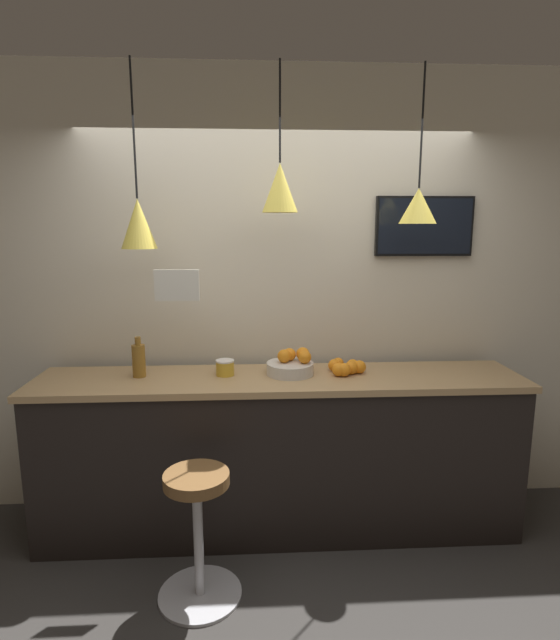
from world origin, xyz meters
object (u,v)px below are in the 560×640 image
object	(u,v)px
fruit_bowl	(291,364)
mounted_tv	(424,226)
bar_stool	(198,522)
spread_jar	(225,368)
juice_bottle	(139,360)

from	to	relation	value
fruit_bowl	mounted_tv	distance (m)	1.26
bar_stool	spread_jar	distance (m)	0.90
spread_jar	juice_bottle	bearing A→B (deg)	180.00
fruit_bowl	mounted_tv	size ratio (longest dim) A/B	0.45
juice_bottle	spread_jar	distance (m)	0.52
spread_jar	mounted_tv	distance (m)	1.58
fruit_bowl	bar_stool	bearing A→B (deg)	-129.27
bar_stool	fruit_bowl	distance (m)	1.05
bar_stool	mounted_tv	bearing A→B (deg)	33.34
juice_bottle	bar_stool	bearing A→B (deg)	-57.80
juice_bottle	mounted_tv	bearing A→B (deg)	9.27
bar_stool	juice_bottle	bearing A→B (deg)	122.20
bar_stool	mounted_tv	world-z (taller)	mounted_tv
juice_bottle	spread_jar	size ratio (longest dim) A/B	2.20
juice_bottle	fruit_bowl	bearing A→B (deg)	0.49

